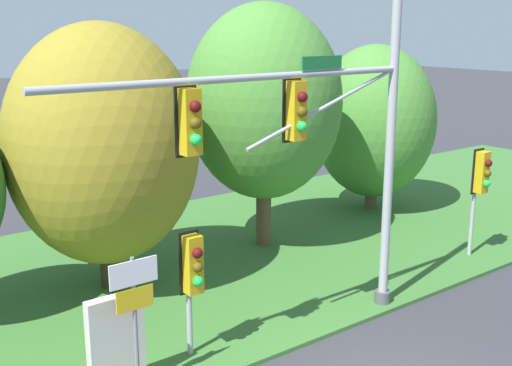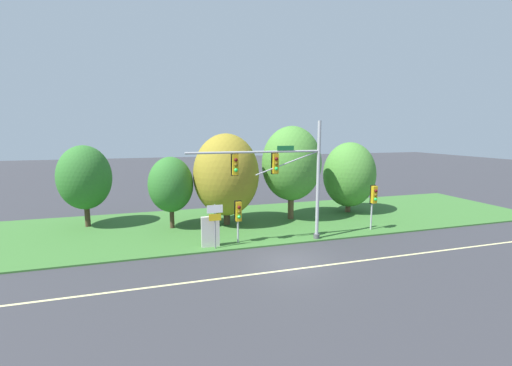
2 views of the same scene
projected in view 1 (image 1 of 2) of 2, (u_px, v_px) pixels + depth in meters
grass_verge at (168, 269)px, 18.40m from camera, size 48.00×11.50×0.10m
traffic_signal_mast at (319, 135)px, 13.64m from camera, size 8.63×0.49×7.69m
pedestrian_signal_near_kerb at (193, 270)px, 13.00m from camera, size 0.46×0.55×2.73m
pedestrian_signal_further_along at (480, 179)px, 18.70m from camera, size 0.46×0.55×3.26m
route_sign_post at (135, 303)px, 11.65m from camera, size 0.95×0.08×2.73m
tree_behind_signpost at (103, 145)px, 16.18m from camera, size 4.90×4.90×6.87m
tree_mid_verge at (264, 103)px, 19.29m from camera, size 4.72×4.72×7.44m
tree_tall_centre at (374, 122)px, 23.56m from camera, size 4.48×4.48×6.09m
info_kiosk at (116, 344)px, 12.04m from camera, size 1.10×0.24×1.90m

